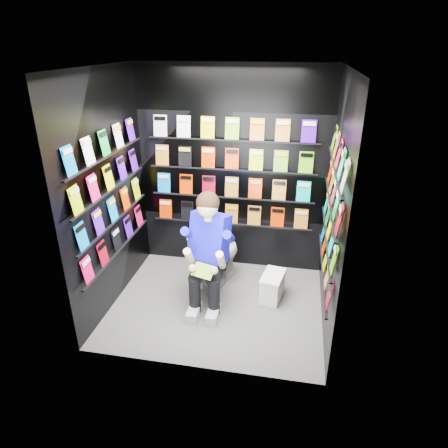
# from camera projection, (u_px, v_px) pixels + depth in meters

# --- Properties ---
(floor) EXTENTS (2.40, 2.40, 0.00)m
(floor) POSITION_uv_depth(u_px,v_px,m) (217.00, 304.00, 4.68)
(floor) COLOR #5D5D5B
(floor) RESTS_ON ground
(ceiling) EXTENTS (2.40, 2.40, 0.00)m
(ceiling) POSITION_uv_depth(u_px,v_px,m) (215.00, 67.00, 3.59)
(ceiling) COLOR white
(ceiling) RESTS_ON floor
(wall_back) EXTENTS (2.40, 0.04, 2.60)m
(wall_back) POSITION_uv_depth(u_px,v_px,m) (232.00, 173.00, 5.02)
(wall_back) COLOR black
(wall_back) RESTS_ON floor
(wall_front) EXTENTS (2.40, 0.04, 2.60)m
(wall_front) POSITION_uv_depth(u_px,v_px,m) (191.00, 246.00, 3.24)
(wall_front) COLOR black
(wall_front) RESTS_ON floor
(wall_left) EXTENTS (0.04, 2.00, 2.60)m
(wall_left) POSITION_uv_depth(u_px,v_px,m) (108.00, 194.00, 4.33)
(wall_left) COLOR black
(wall_left) RESTS_ON floor
(wall_right) EXTENTS (0.04, 2.00, 2.60)m
(wall_right) POSITION_uv_depth(u_px,v_px,m) (335.00, 210.00, 3.93)
(wall_right) COLOR black
(wall_right) RESTS_ON floor
(comics_back) EXTENTS (2.10, 0.06, 1.37)m
(comics_back) POSITION_uv_depth(u_px,v_px,m) (232.00, 173.00, 4.99)
(comics_back) COLOR #E83500
(comics_back) RESTS_ON wall_back
(comics_left) EXTENTS (0.06, 1.70, 1.37)m
(comics_left) POSITION_uv_depth(u_px,v_px,m) (111.00, 194.00, 4.33)
(comics_left) COLOR #E83500
(comics_left) RESTS_ON wall_left
(comics_right) EXTENTS (0.06, 1.70, 1.37)m
(comics_right) POSITION_uv_depth(u_px,v_px,m) (332.00, 209.00, 3.93)
(comics_right) COLOR #E83500
(comics_right) RESTS_ON wall_right
(toilet) EXTENTS (0.62, 0.84, 0.73)m
(toilet) POSITION_uv_depth(u_px,v_px,m) (217.00, 255.00, 5.00)
(toilet) COLOR white
(toilet) RESTS_ON floor
(longbox) EXTENTS (0.28, 0.42, 0.29)m
(longbox) POSITION_uv_depth(u_px,v_px,m) (272.00, 287.00, 4.74)
(longbox) COLOR white
(longbox) RESTS_ON floor
(longbox_lid) EXTENTS (0.30, 0.44, 0.03)m
(longbox_lid) POSITION_uv_depth(u_px,v_px,m) (273.00, 276.00, 4.67)
(longbox_lid) COLOR white
(longbox_lid) RESTS_ON longbox
(reader) EXTENTS (0.78, 0.96, 1.53)m
(reader) POSITION_uv_depth(u_px,v_px,m) (210.00, 238.00, 4.47)
(reader) COLOR #0D07D6
(reader) RESTS_ON toilet
(held_comic) EXTENTS (0.27, 0.21, 0.10)m
(held_comic) POSITION_uv_depth(u_px,v_px,m) (203.00, 271.00, 4.26)
(held_comic) COLOR green
(held_comic) RESTS_ON reader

